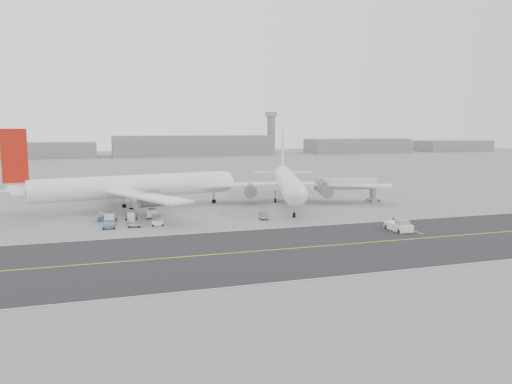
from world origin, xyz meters
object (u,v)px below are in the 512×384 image
object	(u,v)px
airliner_a	(128,187)
ground_crew_a	(393,221)
pushback_tug	(399,226)
control_tower	(271,132)
airliner_b	(288,182)
jet_bridge	(347,185)

from	to	relation	value
airliner_a	ground_crew_a	size ratio (longest dim) A/B	34.00
pushback_tug	ground_crew_a	distance (m)	5.36
control_tower	airliner_b	distance (m)	250.33
airliner_a	ground_crew_a	xyz separation A→B (m)	(47.94, -35.12, -4.61)
pushback_tug	jet_bridge	world-z (taller)	jet_bridge
pushback_tug	jet_bridge	size ratio (longest dim) A/B	0.45
airliner_a	control_tower	bearing A→B (deg)	-38.01
control_tower	jet_bridge	bearing A→B (deg)	-104.98
ground_crew_a	airliner_b	bearing A→B (deg)	106.79
airliner_a	jet_bridge	distance (m)	54.15
airliner_b	pushback_tug	xyz separation A→B (m)	(6.72, -39.15, -4.41)
airliner_a	ground_crew_a	distance (m)	59.60
airliner_a	airliner_b	xyz separation A→B (m)	(39.15, -0.91, -0.11)
control_tower	airliner_b	bearing A→B (deg)	-108.49
airliner_b	control_tower	bearing A→B (deg)	88.98
control_tower	airliner_a	xyz separation A→B (m)	(-118.47, -236.27, -10.86)
pushback_tug	control_tower	bearing A→B (deg)	76.74
airliner_a	pushback_tug	distance (m)	61.07
jet_bridge	airliner_a	bearing A→B (deg)	179.70
airliner_b	ground_crew_a	world-z (taller)	airliner_b
airliner_a	airliner_b	bearing A→B (deg)	-102.71
control_tower	pushback_tug	size ratio (longest dim) A/B	4.14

